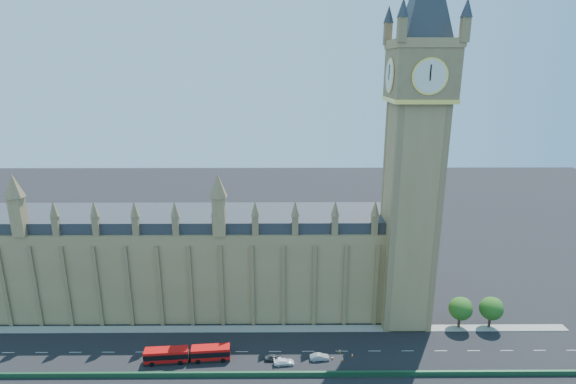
{
  "coord_description": "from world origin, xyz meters",
  "views": [
    {
      "loc": [
        6.47,
        -93.32,
        66.43
      ],
      "look_at": [
        7.19,
        10.0,
        37.07
      ],
      "focal_mm": 28.0,
      "sensor_mm": 36.0,
      "label": 1
    }
  ],
  "objects_px": {
    "car_grey": "(274,357)",
    "car_silver": "(319,357)",
    "car_white": "(284,362)",
    "red_bus": "(187,354)"
  },
  "relations": [
    {
      "from": "car_white",
      "to": "car_silver",
      "type": "bearing_deg",
      "value": -85.45
    },
    {
      "from": "red_bus",
      "to": "car_grey",
      "type": "height_order",
      "value": "red_bus"
    },
    {
      "from": "red_bus",
      "to": "car_white",
      "type": "height_order",
      "value": "red_bus"
    },
    {
      "from": "red_bus",
      "to": "car_grey",
      "type": "relative_size",
      "value": 4.75
    },
    {
      "from": "car_grey",
      "to": "car_white",
      "type": "xyz_separation_m",
      "value": [
        2.42,
        -1.6,
        -0.02
      ]
    },
    {
      "from": "car_grey",
      "to": "car_silver",
      "type": "relative_size",
      "value": 0.93
    },
    {
      "from": "car_silver",
      "to": "red_bus",
      "type": "bearing_deg",
      "value": 86.02
    },
    {
      "from": "red_bus",
      "to": "car_grey",
      "type": "xyz_separation_m",
      "value": [
        20.01,
        0.07,
        -1.05
      ]
    },
    {
      "from": "red_bus",
      "to": "car_grey",
      "type": "bearing_deg",
      "value": -4.45
    },
    {
      "from": "car_grey",
      "to": "car_silver",
      "type": "bearing_deg",
      "value": -90.16
    }
  ]
}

